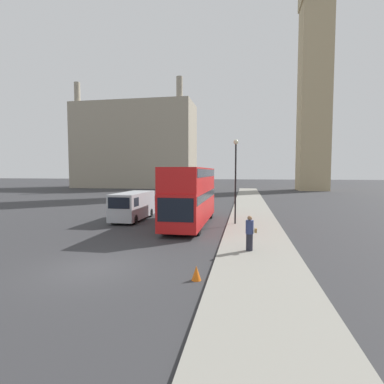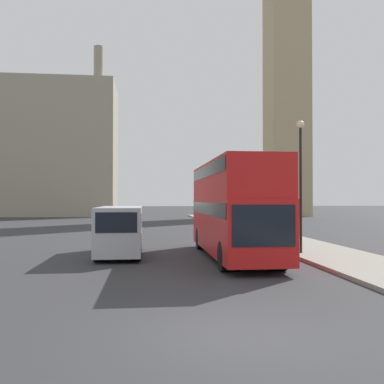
{
  "view_description": "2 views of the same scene",
  "coord_description": "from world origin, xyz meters",
  "px_view_note": "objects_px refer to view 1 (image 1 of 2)",
  "views": [
    {
      "loc": [
        6.29,
        -11.27,
        4.04
      ],
      "look_at": [
        2.09,
        12.27,
        2.42
      ],
      "focal_mm": 28.0,
      "sensor_mm": 36.0,
      "label": 1
    },
    {
      "loc": [
        -1.73,
        -8.31,
        2.7
      ],
      "look_at": [
        1.14,
        18.0,
        3.12
      ],
      "focal_mm": 40.0,
      "sensor_mm": 36.0,
      "label": 2
    }
  ],
  "objects_px": {
    "white_van": "(133,205)",
    "street_lamp": "(236,169)",
    "red_double_decker_bus": "(191,193)",
    "clock_tower": "(315,53)",
    "pedestrian": "(250,233)"
  },
  "relations": [
    {
      "from": "white_van",
      "to": "street_lamp",
      "type": "distance_m",
      "value": 9.05
    },
    {
      "from": "red_double_decker_bus",
      "to": "street_lamp",
      "type": "height_order",
      "value": "street_lamp"
    },
    {
      "from": "clock_tower",
      "to": "white_van",
      "type": "relative_size",
      "value": 9.98
    },
    {
      "from": "clock_tower",
      "to": "pedestrian",
      "type": "height_order",
      "value": "clock_tower"
    },
    {
      "from": "red_double_decker_bus",
      "to": "white_van",
      "type": "xyz_separation_m",
      "value": [
        -5.17,
        1.31,
        -1.17
      ]
    },
    {
      "from": "white_van",
      "to": "clock_tower",
      "type": "bearing_deg",
      "value": 62.55
    },
    {
      "from": "red_double_decker_bus",
      "to": "pedestrian",
      "type": "height_order",
      "value": "red_double_decker_bus"
    },
    {
      "from": "clock_tower",
      "to": "street_lamp",
      "type": "relative_size",
      "value": 9.07
    },
    {
      "from": "pedestrian",
      "to": "white_van",
      "type": "bearing_deg",
      "value": 137.61
    },
    {
      "from": "red_double_decker_bus",
      "to": "pedestrian",
      "type": "bearing_deg",
      "value": -59.67
    },
    {
      "from": "pedestrian",
      "to": "street_lamp",
      "type": "relative_size",
      "value": 0.28
    },
    {
      "from": "clock_tower",
      "to": "pedestrian",
      "type": "bearing_deg",
      "value": -104.63
    },
    {
      "from": "clock_tower",
      "to": "white_van",
      "type": "distance_m",
      "value": 58.16
    },
    {
      "from": "clock_tower",
      "to": "white_van",
      "type": "xyz_separation_m",
      "value": [
        -23.53,
        -45.29,
        -27.88
      ]
    },
    {
      "from": "clock_tower",
      "to": "pedestrian",
      "type": "distance_m",
      "value": 62.42
    }
  ]
}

